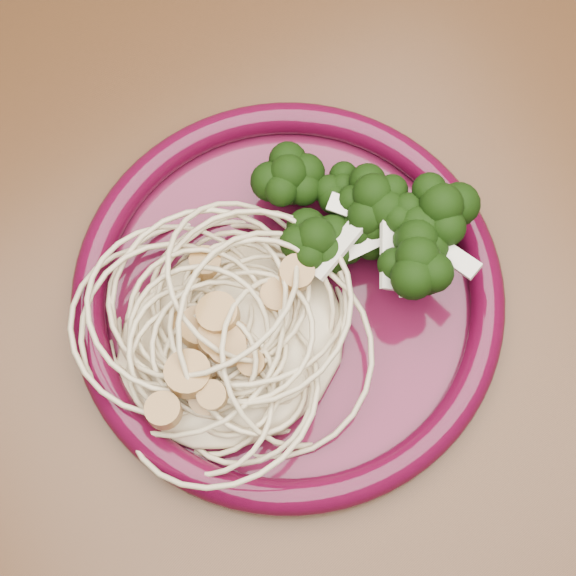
# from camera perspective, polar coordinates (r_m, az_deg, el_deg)

# --- Properties ---
(dining_table) EXTENTS (1.20, 0.80, 0.75)m
(dining_table) POSITION_cam_1_polar(r_m,az_deg,el_deg) (0.62, 4.50, 0.63)
(dining_table) COLOR #472814
(dining_table) RESTS_ON ground
(dinner_plate) EXTENTS (0.32, 0.32, 0.02)m
(dinner_plate) POSITION_cam_1_polar(r_m,az_deg,el_deg) (0.50, -0.00, -0.38)
(dinner_plate) COLOR #440B20
(dinner_plate) RESTS_ON dining_table
(spaghetti_pile) EXTENTS (0.17, 0.15, 0.03)m
(spaghetti_pile) POSITION_cam_1_polar(r_m,az_deg,el_deg) (0.48, -4.12, -3.59)
(spaghetti_pile) COLOR #C7B589
(spaghetti_pile) RESTS_ON dinner_plate
(scallop_cluster) EXTENTS (0.15, 0.15, 0.04)m
(scallop_cluster) POSITION_cam_1_polar(r_m,az_deg,el_deg) (0.44, -4.44, -2.31)
(scallop_cluster) COLOR #AD7E41
(scallop_cluster) RESTS_ON spaghetti_pile
(broccoli_pile) EXTENTS (0.12, 0.16, 0.05)m
(broccoli_pile) POSITION_cam_1_polar(r_m,az_deg,el_deg) (0.50, 4.87, 4.75)
(broccoli_pile) COLOR black
(broccoli_pile) RESTS_ON dinner_plate
(onion_garnish) EXTENTS (0.08, 0.10, 0.06)m
(onion_garnish) POSITION_cam_1_polar(r_m,az_deg,el_deg) (0.47, 5.18, 6.29)
(onion_garnish) COLOR beige
(onion_garnish) RESTS_ON broccoli_pile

